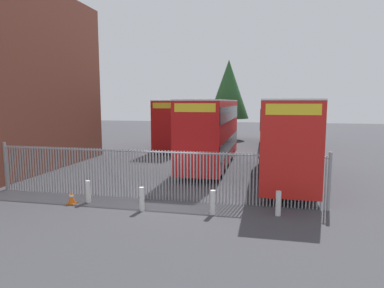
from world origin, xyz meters
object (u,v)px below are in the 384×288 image
object	(u,v)px
double_decker_bus_far_back	(278,121)
traffic_cone_by_gate	(72,197)
bollard_center_front	(142,199)
bollard_near_left	(88,191)
bollard_near_right	(213,202)
double_decker_bus_behind_fence_right	(182,122)
double_decker_bus_behind_fence_left	(284,136)
bollard_far_right	(278,203)
double_decker_bus_near_gate	(211,130)

from	to	relation	value
double_decker_bus_far_back	traffic_cone_by_gate	bearing A→B (deg)	-112.68
bollard_center_front	bollard_near_left	bearing A→B (deg)	167.95
bollard_near_right	traffic_cone_by_gate	bearing A→B (deg)	179.12
double_decker_bus_behind_fence_right	traffic_cone_by_gate	world-z (taller)	double_decker_bus_behind_fence_right
double_decker_bus_behind_fence_left	bollard_far_right	world-z (taller)	double_decker_bus_behind_fence_left
bollard_far_right	double_decker_bus_behind_fence_left	bearing A→B (deg)	85.57
double_decker_bus_near_gate	double_decker_bus_behind_fence_left	xyz separation A→B (m)	(4.55, -2.86, 0.00)
double_decker_bus_near_gate	bollard_near_right	world-z (taller)	double_decker_bus_near_gate
double_decker_bus_behind_fence_left	bollard_near_right	distance (m)	7.69
double_decker_bus_near_gate	traffic_cone_by_gate	world-z (taller)	double_decker_bus_near_gate
double_decker_bus_behind_fence_right	double_decker_bus_far_back	distance (m)	9.63
double_decker_bus_behind_fence_left	bollard_far_right	xyz separation A→B (m)	(-0.50, -6.42, -1.95)
double_decker_bus_far_back	bollard_center_front	world-z (taller)	double_decker_bus_far_back
bollard_far_right	traffic_cone_by_gate	bearing A→B (deg)	-177.87
bollard_center_front	bollard_near_right	distance (m)	2.82
double_decker_bus_behind_fence_right	bollard_near_left	bearing A→B (deg)	-88.83
bollard_near_left	double_decker_bus_far_back	bearing A→B (deg)	68.34
double_decker_bus_far_back	bollard_far_right	distance (m)	21.80
traffic_cone_by_gate	bollard_far_right	bearing A→B (deg)	2.13
double_decker_bus_behind_fence_left	bollard_near_left	size ratio (longest dim) A/B	11.38
double_decker_bus_behind_fence_right	bollard_center_front	xyz separation A→B (m)	(3.02, -18.78, -1.95)
double_decker_bus_behind_fence_right	bollard_far_right	distance (m)	20.12
bollard_near_left	traffic_cone_by_gate	size ratio (longest dim) A/B	1.61
double_decker_bus_behind_fence_right	traffic_cone_by_gate	distance (m)	18.67
double_decker_bus_behind_fence_left	bollard_near_left	xyz separation A→B (m)	(-8.41, -6.41, -1.95)
bollard_near_left	bollard_center_front	world-z (taller)	same
bollard_center_front	traffic_cone_by_gate	world-z (taller)	bollard_center_front
bollard_far_right	bollard_center_front	bearing A→B (deg)	-174.01
double_decker_bus_behind_fence_left	double_decker_bus_behind_fence_right	xyz separation A→B (m)	(-8.78, 11.81, 0.00)
double_decker_bus_behind_fence_right	bollard_center_front	world-z (taller)	double_decker_bus_behind_fence_right
double_decker_bus_near_gate	double_decker_bus_behind_fence_left	world-z (taller)	same
double_decker_bus_far_back	double_decker_bus_near_gate	bearing A→B (deg)	-110.95
double_decker_bus_near_gate	double_decker_bus_far_back	bearing A→B (deg)	69.05
double_decker_bus_behind_fence_right	bollard_near_left	distance (m)	18.32
bollard_center_front	traffic_cone_by_gate	size ratio (longest dim) A/B	1.61
double_decker_bus_behind_fence_right	bollard_far_right	size ratio (longest dim) A/B	11.38
double_decker_bus_behind_fence_right	bollard_center_front	size ratio (longest dim) A/B	11.38
bollard_near_left	bollard_far_right	size ratio (longest dim) A/B	1.00
double_decker_bus_behind_fence_right	bollard_near_right	world-z (taller)	double_decker_bus_behind_fence_right
double_decker_bus_behind_fence_left	double_decker_bus_behind_fence_right	distance (m)	14.71
bollard_far_right	traffic_cone_by_gate	distance (m)	8.51
double_decker_bus_near_gate	traffic_cone_by_gate	distance (m)	10.80
double_decker_bus_near_gate	bollard_near_right	size ratio (longest dim) A/B	11.38
double_decker_bus_near_gate	double_decker_bus_behind_fence_left	size ratio (longest dim) A/B	1.00
double_decker_bus_behind_fence_right	bollard_near_left	xyz separation A→B (m)	(0.37, -18.22, -1.95)
double_decker_bus_far_back	bollard_center_front	distance (m)	23.12
double_decker_bus_far_back	bollard_near_left	distance (m)	23.42
double_decker_bus_near_gate	bollard_near_left	world-z (taller)	double_decker_bus_near_gate
bollard_center_front	double_decker_bus_far_back	bearing A→B (deg)	75.00
double_decker_bus_near_gate	traffic_cone_by_gate	size ratio (longest dim) A/B	18.32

